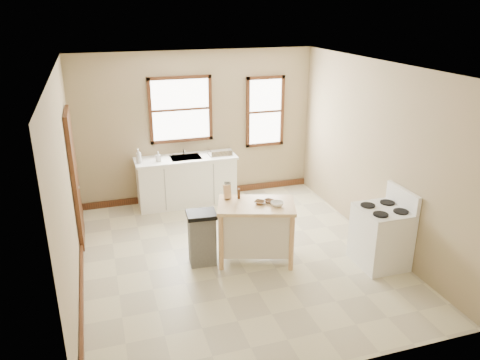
{
  "coord_description": "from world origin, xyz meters",
  "views": [
    {
      "loc": [
        -1.82,
        -5.9,
        3.57
      ],
      "look_at": [
        0.18,
        0.4,
        1.07
      ],
      "focal_mm": 35.0,
      "sensor_mm": 36.0,
      "label": 1
    }
  ],
  "objects_px": {
    "soap_bottle_b": "(158,157)",
    "kitchen_island": "(256,232)",
    "pepper_grinder": "(239,194)",
    "dish_rack": "(220,152)",
    "knife_block": "(227,192)",
    "soap_bottle_a": "(139,156)",
    "bowl_c": "(277,204)",
    "bowl_a": "(260,202)",
    "trash_bin": "(202,238)",
    "gas_stove": "(382,228)",
    "bowl_b": "(269,201)"
  },
  "relations": [
    {
      "from": "dish_rack",
      "to": "gas_stove",
      "type": "xyz_separation_m",
      "value": [
        1.58,
        -2.96,
        -0.4
      ]
    },
    {
      "from": "dish_rack",
      "to": "knife_block",
      "type": "distance_m",
      "value": 2.03
    },
    {
      "from": "bowl_c",
      "to": "dish_rack",
      "type": "bearing_deg",
      "value": 93.84
    },
    {
      "from": "bowl_b",
      "to": "dish_rack",
      "type": "bearing_deg",
      "value": 92.47
    },
    {
      "from": "dish_rack",
      "to": "knife_block",
      "type": "relative_size",
      "value": 2.14
    },
    {
      "from": "soap_bottle_a",
      "to": "pepper_grinder",
      "type": "relative_size",
      "value": 1.74
    },
    {
      "from": "bowl_b",
      "to": "pepper_grinder",
      "type": "bearing_deg",
      "value": 144.58
    },
    {
      "from": "bowl_a",
      "to": "bowl_b",
      "type": "xyz_separation_m",
      "value": [
        0.14,
        0.01,
        -0.0
      ]
    },
    {
      "from": "dish_rack",
      "to": "pepper_grinder",
      "type": "relative_size",
      "value": 2.85
    },
    {
      "from": "knife_block",
      "to": "soap_bottle_b",
      "type": "bearing_deg",
      "value": 115.35
    },
    {
      "from": "knife_block",
      "to": "bowl_c",
      "type": "xyz_separation_m",
      "value": [
        0.6,
        -0.46,
        -0.07
      ]
    },
    {
      "from": "trash_bin",
      "to": "bowl_b",
      "type": "bearing_deg",
      "value": -3.49
    },
    {
      "from": "bowl_c",
      "to": "bowl_a",
      "type": "bearing_deg",
      "value": 143.77
    },
    {
      "from": "pepper_grinder",
      "to": "trash_bin",
      "type": "xyz_separation_m",
      "value": [
        -0.6,
        -0.13,
        -0.57
      ]
    },
    {
      "from": "dish_rack",
      "to": "bowl_c",
      "type": "bearing_deg",
      "value": -105.55
    },
    {
      "from": "soap_bottle_b",
      "to": "bowl_b",
      "type": "height_order",
      "value": "soap_bottle_b"
    },
    {
      "from": "soap_bottle_a",
      "to": "gas_stove",
      "type": "distance_m",
      "value": 4.27
    },
    {
      "from": "pepper_grinder",
      "to": "bowl_a",
      "type": "relative_size",
      "value": 0.96
    },
    {
      "from": "soap_bottle_a",
      "to": "knife_block",
      "type": "relative_size",
      "value": 1.3
    },
    {
      "from": "kitchen_island",
      "to": "knife_block",
      "type": "xyz_separation_m",
      "value": [
        -0.34,
        0.31,
        0.55
      ]
    },
    {
      "from": "bowl_b",
      "to": "kitchen_island",
      "type": "bearing_deg",
      "value": 179.73
    },
    {
      "from": "kitchen_island",
      "to": "pepper_grinder",
      "type": "xyz_separation_m",
      "value": [
        -0.18,
        0.26,
        0.52
      ]
    },
    {
      "from": "soap_bottle_a",
      "to": "knife_block",
      "type": "height_order",
      "value": "soap_bottle_a"
    },
    {
      "from": "knife_block",
      "to": "bowl_b",
      "type": "height_order",
      "value": "knife_block"
    },
    {
      "from": "soap_bottle_b",
      "to": "dish_rack",
      "type": "relative_size",
      "value": 0.42
    },
    {
      "from": "soap_bottle_b",
      "to": "soap_bottle_a",
      "type": "bearing_deg",
      "value": 169.0
    },
    {
      "from": "soap_bottle_a",
      "to": "soap_bottle_b",
      "type": "bearing_deg",
      "value": 16.27
    },
    {
      "from": "bowl_c",
      "to": "gas_stove",
      "type": "distance_m",
      "value": 1.54
    },
    {
      "from": "bowl_c",
      "to": "trash_bin",
      "type": "distance_m",
      "value": 1.19
    },
    {
      "from": "dish_rack",
      "to": "soap_bottle_b",
      "type": "bearing_deg",
      "value": 162.15
    },
    {
      "from": "bowl_c",
      "to": "soap_bottle_b",
      "type": "bearing_deg",
      "value": 118.52
    },
    {
      "from": "trash_bin",
      "to": "pepper_grinder",
      "type": "bearing_deg",
      "value": 16.45
    },
    {
      "from": "dish_rack",
      "to": "trash_bin",
      "type": "height_order",
      "value": "dish_rack"
    },
    {
      "from": "bowl_b",
      "to": "bowl_c",
      "type": "relative_size",
      "value": 0.78
    },
    {
      "from": "soap_bottle_a",
      "to": "soap_bottle_b",
      "type": "relative_size",
      "value": 1.47
    },
    {
      "from": "knife_block",
      "to": "dish_rack",
      "type": "bearing_deg",
      "value": 82.9
    },
    {
      "from": "pepper_grinder",
      "to": "bowl_b",
      "type": "bearing_deg",
      "value": -35.42
    },
    {
      "from": "soap_bottle_a",
      "to": "bowl_c",
      "type": "bearing_deg",
      "value": -37.66
    },
    {
      "from": "bowl_a",
      "to": "soap_bottle_b",
      "type": "bearing_deg",
      "value": 116.09
    },
    {
      "from": "pepper_grinder",
      "to": "gas_stove",
      "type": "distance_m",
      "value": 2.1
    },
    {
      "from": "soap_bottle_b",
      "to": "bowl_a",
      "type": "bearing_deg",
      "value": -73.13
    },
    {
      "from": "soap_bottle_a",
      "to": "bowl_b",
      "type": "relative_size",
      "value": 1.82
    },
    {
      "from": "bowl_a",
      "to": "dish_rack",
      "type": "bearing_deg",
      "value": 89.06
    },
    {
      "from": "soap_bottle_b",
      "to": "dish_rack",
      "type": "xyz_separation_m",
      "value": [
        1.15,
        0.03,
        -0.04
      ]
    },
    {
      "from": "soap_bottle_a",
      "to": "kitchen_island",
      "type": "xyz_separation_m",
      "value": [
        1.4,
        -2.27,
        -0.6
      ]
    },
    {
      "from": "trash_bin",
      "to": "gas_stove",
      "type": "height_order",
      "value": "gas_stove"
    },
    {
      "from": "soap_bottle_a",
      "to": "gas_stove",
      "type": "bearing_deg",
      "value": -25.68
    },
    {
      "from": "soap_bottle_b",
      "to": "kitchen_island",
      "type": "height_order",
      "value": "soap_bottle_b"
    },
    {
      "from": "trash_bin",
      "to": "gas_stove",
      "type": "xyz_separation_m",
      "value": [
        2.44,
        -0.8,
        0.17
      ]
    },
    {
      "from": "knife_block",
      "to": "gas_stove",
      "type": "height_order",
      "value": "gas_stove"
    }
  ]
}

